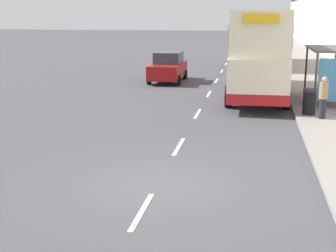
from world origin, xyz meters
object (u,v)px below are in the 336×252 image
car_0 (168,67)px  double_decker_bus_ahead (256,38)px  double_decker_bus_near (258,51)px  pedestrian_2 (323,97)px  bus_shelter (332,65)px  litter_bin (309,101)px

car_0 → double_decker_bus_ahead: bearing=-117.9°
double_decker_bus_near → pedestrian_2: (2.49, -5.67, -1.30)m
double_decker_bus_near → bus_shelter: bearing=-32.3°
double_decker_bus_near → litter_bin: bearing=-67.2°
car_0 → litter_bin: (7.51, -9.30, -0.23)m
bus_shelter → pedestrian_2: (-0.80, -3.59, -0.89)m
bus_shelter → pedestrian_2: bearing=-102.6°
double_decker_bus_ahead → pedestrian_2: double_decker_bus_ahead is taller
double_decker_bus_ahead → car_0: bearing=-117.9°
double_decker_bus_near → car_0: (-5.44, 4.36, -1.38)m
double_decker_bus_ahead → litter_bin: size_ratio=10.99×
double_decker_bus_near → pedestrian_2: size_ratio=6.54×
bus_shelter → pedestrian_2: bus_shelter is taller
bus_shelter → litter_bin: (-1.22, -2.86, -1.21)m
litter_bin → double_decker_bus_near: bearing=112.8°
double_decker_bus_near → litter_bin: 5.60m
car_0 → litter_bin: car_0 is taller
pedestrian_2 → bus_shelter: bearing=77.4°
double_decker_bus_near → double_decker_bus_ahead: bearing=90.4°
double_decker_bus_near → car_0: bearing=141.3°
pedestrian_2 → litter_bin: bearing=119.6°
double_decker_bus_ahead → car_0: size_ratio=2.60×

